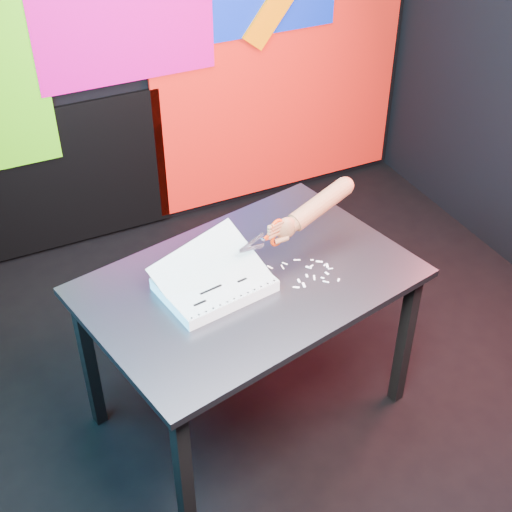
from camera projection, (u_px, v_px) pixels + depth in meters
room at (310, 112)px, 2.58m from camera, size 3.01×3.01×2.71m
backdrop at (185, 69)px, 3.88m from camera, size 2.88×0.05×2.08m
work_table at (249, 296)px, 2.81m from camera, size 1.40×1.08×0.75m
printout_stack at (214, 284)px, 2.70m from camera, size 0.46×0.35×0.21m
scissors at (274, 234)px, 2.74m from camera, size 0.22×0.06×0.12m
hand_forearm at (315, 208)px, 2.84m from camera, size 0.43×0.15×0.15m
paper_clippings at (309, 272)px, 2.80m from camera, size 0.23×0.21×0.00m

